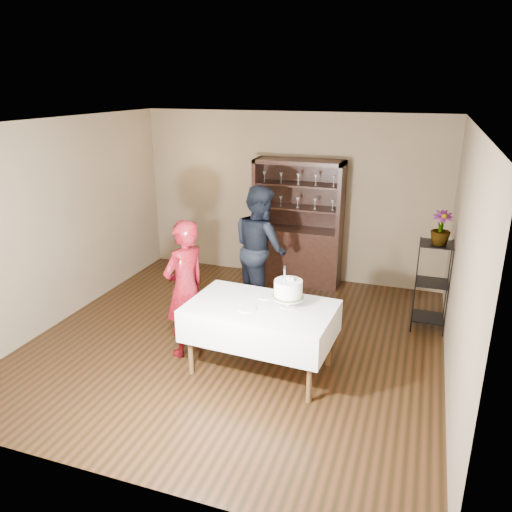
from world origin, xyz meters
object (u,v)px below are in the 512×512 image
object	(u,v)px
china_hutch	(298,243)
woman	(185,289)
potted_plant	(441,228)
cake_table	(261,321)
plant_etagere	(432,282)
man	(260,248)
cake	(288,290)

from	to	relation	value
china_hutch	woman	world-z (taller)	china_hutch
china_hutch	potted_plant	xyz separation A→B (m)	(2.10, -1.09, 0.74)
cake_table	potted_plant	xyz separation A→B (m)	(1.81, 1.68, 0.79)
cake_table	china_hutch	bearing A→B (deg)	96.14
china_hutch	plant_etagere	world-z (taller)	china_hutch
man	potted_plant	size ratio (longest dim) A/B	4.18
potted_plant	plant_etagere	bearing A→B (deg)	124.99
china_hutch	cake_table	distance (m)	2.78
plant_etagere	man	size ratio (longest dim) A/B	0.67
china_hutch	plant_etagere	distance (m)	2.33
man	cake_table	bearing A→B (deg)	153.96
cake_table	woman	distance (m)	1.00
potted_plant	man	bearing A→B (deg)	-178.76
china_hutch	cake	distance (m)	2.76
potted_plant	cake	bearing A→B (deg)	-133.77
china_hutch	man	world-z (taller)	china_hutch
cake	potted_plant	world-z (taller)	potted_plant
china_hutch	potted_plant	bearing A→B (deg)	-27.32
plant_etagere	cake	size ratio (longest dim) A/B	2.53
potted_plant	woman	bearing A→B (deg)	-150.29
china_hutch	cake	bearing A→B (deg)	-77.75
woman	man	xyz separation A→B (m)	(0.42, 1.53, 0.07)
china_hutch	cake_table	world-z (taller)	china_hutch
plant_etagere	cake	xyz separation A→B (m)	(-1.50, -1.63, 0.34)
china_hutch	cake	xyz separation A→B (m)	(0.58, -2.68, 0.33)
woman	cake	size ratio (longest dim) A/B	3.50
cake_table	woman	world-z (taller)	woman
man	cake	distance (m)	1.75
cake_table	man	size ratio (longest dim) A/B	0.92
man	potted_plant	xyz separation A→B (m)	(2.36, 0.05, 0.50)
plant_etagere	potted_plant	xyz separation A→B (m)	(0.02, -0.04, 0.75)
plant_etagere	potted_plant	size ratio (longest dim) A/B	2.78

